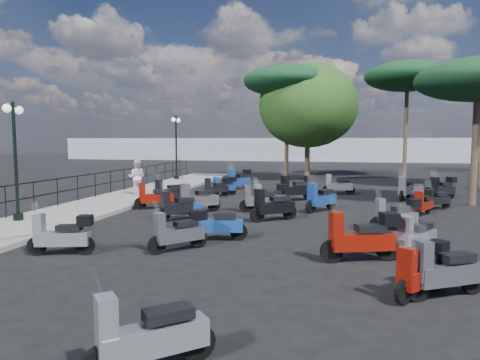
% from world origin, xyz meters
% --- Properties ---
extents(ground, '(120.00, 120.00, 0.00)m').
position_xyz_m(ground, '(0.00, 0.00, 0.00)').
color(ground, black).
rests_on(ground, ground).
extents(sidewalk, '(3.00, 30.00, 0.15)m').
position_xyz_m(sidewalk, '(-6.50, 3.00, 0.07)').
color(sidewalk, '#64625F').
rests_on(sidewalk, ground).
extents(railing, '(0.04, 26.04, 1.10)m').
position_xyz_m(railing, '(-7.80, 2.80, 0.90)').
color(railing, black).
rests_on(railing, sidewalk).
extents(lamp_post_1, '(0.53, 1.09, 3.83)m').
position_xyz_m(lamp_post_1, '(-7.16, -2.20, 2.34)').
color(lamp_post_1, black).
rests_on(lamp_post_1, sidewalk).
extents(lamp_post_2, '(0.34, 1.24, 4.19)m').
position_xyz_m(lamp_post_2, '(-7.47, 12.89, 2.54)').
color(lamp_post_2, black).
rests_on(lamp_post_2, sidewalk).
extents(pedestrian_far, '(0.92, 0.78, 1.66)m').
position_xyz_m(pedestrian_far, '(-6.41, 4.86, 0.98)').
color(pedestrian_far, silver).
rests_on(pedestrian_far, sidewalk).
extents(scooter_1, '(1.58, 0.67, 1.28)m').
position_xyz_m(scooter_1, '(-3.45, -5.17, 0.48)').
color(scooter_1, black).
rests_on(scooter_1, ground).
extents(scooter_2, '(1.23, 1.29, 1.34)m').
position_xyz_m(scooter_2, '(-2.31, -0.33, 0.46)').
color(scooter_2, black).
rests_on(scooter_2, ground).
extents(scooter_3, '(1.49, 1.04, 1.36)m').
position_xyz_m(scooter_3, '(-4.13, 1.79, 0.47)').
color(scooter_3, black).
rests_on(scooter_3, ground).
extents(scooter_4, '(1.24, 1.35, 1.38)m').
position_xyz_m(scooter_4, '(-4.13, 3.35, 0.48)').
color(scooter_4, black).
rests_on(scooter_4, ground).
extents(scooter_5, '(1.07, 1.24, 1.19)m').
position_xyz_m(scooter_5, '(-2.45, 6.40, 0.45)').
color(scooter_5, black).
rests_on(scooter_5, ground).
extents(scooter_6, '(1.30, 1.17, 1.31)m').
position_xyz_m(scooter_6, '(0.83, -9.59, 0.46)').
color(scooter_6, black).
rests_on(scooter_6, ground).
extents(scooter_7, '(1.65, 0.68, 1.34)m').
position_xyz_m(scooter_7, '(-0.24, -2.94, 0.46)').
color(scooter_7, black).
rests_on(scooter_7, ground).
extents(scooter_8, '(1.20, 1.30, 1.29)m').
position_xyz_m(scooter_8, '(-0.84, -4.17, 0.49)').
color(scooter_8, black).
rests_on(scooter_8, ground).
extents(scooter_9, '(1.35, 1.41, 1.47)m').
position_xyz_m(scooter_9, '(-2.11, 1.22, 0.51)').
color(scooter_9, black).
rests_on(scooter_9, ground).
extents(scooter_10, '(1.15, 1.17, 1.19)m').
position_xyz_m(scooter_10, '(-2.68, 5.80, 0.45)').
color(scooter_10, black).
rests_on(scooter_10, ground).
extents(scooter_11, '(1.08, 1.67, 1.46)m').
position_xyz_m(scooter_11, '(-2.28, 9.02, 0.55)').
color(scooter_11, black).
rests_on(scooter_11, ground).
extents(scooter_12, '(1.79, 0.88, 1.48)m').
position_xyz_m(scooter_12, '(3.55, -4.17, 0.56)').
color(scooter_12, black).
rests_on(scooter_12, ground).
extents(scooter_13, '(1.47, 1.23, 1.44)m').
position_xyz_m(scooter_13, '(0.88, 0.25, 0.50)').
color(scooter_13, black).
rests_on(scooter_13, ground).
extents(scooter_14, '(1.60, 0.80, 1.33)m').
position_xyz_m(scooter_14, '(0.12, 2.00, 0.46)').
color(scooter_14, black).
rests_on(scooter_14, ground).
extents(scooter_15, '(1.39, 1.15, 1.32)m').
position_xyz_m(scooter_15, '(0.41, 2.54, 0.50)').
color(scooter_15, black).
rests_on(scooter_15, ground).
extents(scooter_16, '(1.61, 1.25, 1.49)m').
position_xyz_m(scooter_16, '(1.24, 5.33, 0.56)').
color(scooter_16, black).
rests_on(scooter_16, ground).
extents(scooter_17, '(1.09, 1.29, 1.23)m').
position_xyz_m(scooter_17, '(4.47, -6.22, 0.46)').
color(scooter_17, black).
rests_on(scooter_17, ground).
extents(scooter_18, '(1.51, 0.99, 1.35)m').
position_xyz_m(scooter_18, '(4.85, -6.18, 0.47)').
color(scooter_18, black).
rests_on(scooter_18, ground).
extents(scooter_19, '(1.54, 0.81, 1.29)m').
position_xyz_m(scooter_19, '(4.77, -0.51, 0.49)').
color(scooter_19, black).
rests_on(scooter_19, ground).
extents(scooter_20, '(1.14, 1.56, 1.44)m').
position_xyz_m(scooter_20, '(2.41, 2.57, 0.50)').
color(scooter_20, black).
rests_on(scooter_20, ground).
extents(scooter_21, '(0.86, 1.66, 1.39)m').
position_xyz_m(scooter_21, '(6.11, 6.71, 0.48)').
color(scooter_21, black).
rests_on(scooter_21, ground).
extents(scooter_22, '(1.64, 0.66, 1.33)m').
position_xyz_m(scooter_22, '(3.08, 7.87, 0.46)').
color(scooter_22, black).
rests_on(scooter_22, ground).
extents(scooter_25, '(1.09, 1.32, 1.28)m').
position_xyz_m(scooter_25, '(4.85, -3.35, 0.44)').
color(scooter_25, black).
rests_on(scooter_25, ground).
extents(scooter_26, '(0.89, 1.37, 1.20)m').
position_xyz_m(scooter_26, '(6.13, 2.55, 0.45)').
color(scooter_26, black).
rests_on(scooter_26, ground).
extents(scooter_27, '(1.23, 0.99, 1.18)m').
position_xyz_m(scooter_27, '(6.88, 4.07, 0.41)').
color(scooter_27, black).
rests_on(scooter_27, ground).
extents(scooter_28, '(1.41, 1.29, 1.39)m').
position_xyz_m(scooter_28, '(7.78, 7.03, 0.52)').
color(scooter_28, black).
rests_on(scooter_28, ground).
extents(broadleaf_tree, '(6.77, 6.77, 7.98)m').
position_xyz_m(broadleaf_tree, '(1.02, 15.78, 5.09)').
color(broadleaf_tree, '#38281E').
rests_on(broadleaf_tree, ground).
extents(pine_0, '(6.13, 6.13, 8.42)m').
position_xyz_m(pine_0, '(7.90, 19.25, 7.32)').
color(pine_0, '#38281E').
rests_on(pine_0, ground).
extents(pine_2, '(5.98, 5.98, 7.77)m').
position_xyz_m(pine_2, '(-0.35, 15.22, 6.70)').
color(pine_2, '#38281E').
rests_on(pine_2, ground).
extents(pine_3, '(5.07, 5.07, 6.13)m').
position_xyz_m(pine_3, '(8.63, 5.57, 5.22)').
color(pine_3, '#38281E').
rests_on(pine_3, ground).
extents(distant_hills, '(70.00, 8.00, 3.00)m').
position_xyz_m(distant_hills, '(0.00, 45.00, 1.50)').
color(distant_hills, gray).
rests_on(distant_hills, ground).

